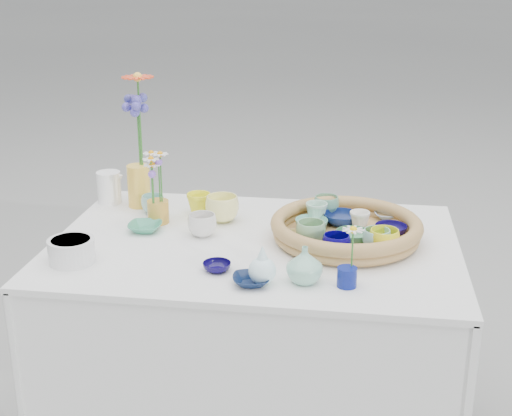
# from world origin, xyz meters

# --- Properties ---
(wicker_tray) EXTENTS (0.47, 0.47, 0.08)m
(wicker_tray) POSITION_xyz_m (0.28, 0.05, 0.80)
(wicker_tray) COLOR olive
(wicker_tray) RESTS_ON display_table
(tray_ceramic_0) EXTENTS (0.14, 0.14, 0.04)m
(tray_ceramic_0) POSITION_xyz_m (0.26, 0.15, 0.80)
(tray_ceramic_0) COLOR navy
(tray_ceramic_0) RESTS_ON wicker_tray
(tray_ceramic_1) EXTENTS (0.12, 0.12, 0.03)m
(tray_ceramic_1) POSITION_xyz_m (0.42, 0.08, 0.80)
(tray_ceramic_1) COLOR #11094B
(tray_ceramic_1) RESTS_ON wicker_tray
(tray_ceramic_2) EXTENTS (0.11, 0.11, 0.07)m
(tray_ceramic_2) POSITION_xyz_m (0.39, -0.07, 0.82)
(tray_ceramic_2) COLOR yellow
(tray_ceramic_2) RESTS_ON wicker_tray
(tray_ceramic_3) EXTENTS (0.12, 0.12, 0.03)m
(tray_ceramic_3) POSITION_xyz_m (0.30, 0.00, 0.80)
(tray_ceramic_3) COLOR #458559
(tray_ceramic_3) RESTS_ON wicker_tray
(tray_ceramic_4) EXTENTS (0.10, 0.10, 0.07)m
(tray_ceramic_4) POSITION_xyz_m (0.18, -0.03, 0.82)
(tray_ceramic_4) COLOR #79AC7B
(tray_ceramic_4) RESTS_ON wicker_tray
(tray_ceramic_5) EXTENTS (0.12, 0.12, 0.03)m
(tray_ceramic_5) POSITION_xyz_m (0.17, 0.09, 0.80)
(tray_ceramic_5) COLOR #6EB39D
(tray_ceramic_5) RESTS_ON wicker_tray
(tray_ceramic_6) EXTENTS (0.09, 0.09, 0.07)m
(tray_ceramic_6) POSITION_xyz_m (0.18, 0.15, 0.82)
(tray_ceramic_6) COLOR #A8D7BE
(tray_ceramic_6) RESTS_ON wicker_tray
(tray_ceramic_7) EXTENTS (0.08, 0.08, 0.06)m
(tray_ceramic_7) POSITION_xyz_m (0.32, 0.11, 0.81)
(tray_ceramic_7) COLOR white
(tray_ceramic_7) RESTS_ON wicker_tray
(tray_ceramic_8) EXTENTS (0.10, 0.10, 0.02)m
(tray_ceramic_8) POSITION_xyz_m (0.42, 0.23, 0.79)
(tray_ceramic_8) COLOR #9FC3FF
(tray_ceramic_8) RESTS_ON wicker_tray
(tray_ceramic_9) EXTENTS (0.11, 0.11, 0.07)m
(tray_ceramic_9) POSITION_xyz_m (0.26, -0.11, 0.82)
(tray_ceramic_9) COLOR #060058
(tray_ceramic_9) RESTS_ON wicker_tray
(tray_ceramic_10) EXTENTS (0.12, 0.12, 0.03)m
(tray_ceramic_10) POSITION_xyz_m (0.14, -0.03, 0.80)
(tray_ceramic_10) COLOR #D6B56E
(tray_ceramic_10) RESTS_ON wicker_tray
(tray_ceramic_11) EXTENTS (0.10, 0.10, 0.07)m
(tray_ceramic_11) POSITION_xyz_m (0.37, -0.06, 0.82)
(tray_ceramic_11) COLOR #8BC8B5
(tray_ceramic_11) RESTS_ON wicker_tray
(tray_ceramic_12) EXTENTS (0.10, 0.10, 0.07)m
(tray_ceramic_12) POSITION_xyz_m (0.21, 0.23, 0.82)
(tray_ceramic_12) COLOR #5B9677
(tray_ceramic_12) RESTS_ON wicker_tray
(loose_ceramic_0) EXTENTS (0.09, 0.09, 0.08)m
(loose_ceramic_0) POSITION_xyz_m (-0.23, 0.21, 0.80)
(loose_ceramic_0) COLOR yellow
(loose_ceramic_0) RESTS_ON display_table
(loose_ceramic_1) EXTENTS (0.12, 0.12, 0.09)m
(loose_ceramic_1) POSITION_xyz_m (-0.14, 0.17, 0.81)
(loose_ceramic_1) COLOR #FDF791
(loose_ceramic_1) RESTS_ON display_table
(loose_ceramic_2) EXTENTS (0.11, 0.11, 0.03)m
(loose_ceramic_2) POSITION_xyz_m (-0.37, 0.04, 0.78)
(loose_ceramic_2) COLOR #3B916E
(loose_ceramic_2) RESTS_ON display_table
(loose_ceramic_3) EXTENTS (0.12, 0.12, 0.07)m
(loose_ceramic_3) POSITION_xyz_m (-0.17, 0.03, 0.80)
(loose_ceramic_3) COLOR silver
(loose_ceramic_3) RESTS_ON display_table
(loose_ceramic_4) EXTENTS (0.08, 0.08, 0.03)m
(loose_ceramic_4) POSITION_xyz_m (-0.07, -0.23, 0.78)
(loose_ceramic_4) COLOR #0C053E
(loose_ceramic_4) RESTS_ON display_table
(loose_ceramic_5) EXTENTS (0.09, 0.09, 0.06)m
(loose_ceramic_5) POSITION_xyz_m (-0.39, 0.21, 0.80)
(loose_ceramic_5) COLOR #92CABD
(loose_ceramic_5) RESTS_ON display_table
(loose_ceramic_6) EXTENTS (0.12, 0.12, 0.02)m
(loose_ceramic_6) POSITION_xyz_m (0.04, -0.31, 0.78)
(loose_ceramic_6) COLOR #0C1A3C
(loose_ceramic_6) RESTS_ON display_table
(fluted_bowl) EXTENTS (0.16, 0.16, 0.07)m
(fluted_bowl) POSITION_xyz_m (-0.51, -0.23, 0.80)
(fluted_bowl) COLOR silver
(fluted_bowl) RESTS_ON display_table
(bud_vase_paleblue) EXTENTS (0.08, 0.08, 0.12)m
(bud_vase_paleblue) POSITION_xyz_m (0.06, -0.29, 0.82)
(bud_vase_paleblue) COLOR white
(bud_vase_paleblue) RESTS_ON display_table
(bud_vase_seafoam) EXTENTS (0.13, 0.13, 0.10)m
(bud_vase_seafoam) POSITION_xyz_m (0.18, -0.27, 0.82)
(bud_vase_seafoam) COLOR #87C4AA
(bud_vase_seafoam) RESTS_ON display_table
(bud_vase_cobalt) EXTENTS (0.06, 0.06, 0.05)m
(bud_vase_cobalt) POSITION_xyz_m (0.29, -0.28, 0.79)
(bud_vase_cobalt) COLOR navy
(bud_vase_cobalt) RESTS_ON display_table
(single_daisy) EXTENTS (0.07, 0.07, 0.12)m
(single_daisy) POSITION_xyz_m (0.30, -0.27, 0.87)
(single_daisy) COLOR white
(single_daisy) RESTS_ON bud_vase_cobalt
(tall_vase_yellow) EXTENTS (0.10, 0.10, 0.15)m
(tall_vase_yellow) POSITION_xyz_m (-0.46, 0.28, 0.84)
(tall_vase_yellow) COLOR yellow
(tall_vase_yellow) RESTS_ON display_table
(gerbera) EXTENTS (0.16, 0.16, 0.33)m
(gerbera) POSITION_xyz_m (-0.44, 0.29, 1.07)
(gerbera) COLOR #FF4A25
(gerbera) RESTS_ON tall_vase_yellow
(hydrangea) EXTENTS (0.08, 0.08, 0.29)m
(hydrangea) POSITION_xyz_m (-0.45, 0.29, 1.02)
(hydrangea) COLOR #4346A0
(hydrangea) RESTS_ON tall_vase_yellow
(white_pitcher) EXTENTS (0.15, 0.13, 0.11)m
(white_pitcher) POSITION_xyz_m (-0.58, 0.30, 0.82)
(white_pitcher) COLOR white
(white_pitcher) RESTS_ON display_table
(daisy_cup) EXTENTS (0.09, 0.09, 0.08)m
(daisy_cup) POSITION_xyz_m (-0.35, 0.12, 0.80)
(daisy_cup) COLOR gold
(daisy_cup) RESTS_ON display_table
(daisy_posy) EXTENTS (0.10, 0.10, 0.16)m
(daisy_posy) POSITION_xyz_m (-0.35, 0.11, 0.92)
(daisy_posy) COLOR white
(daisy_posy) RESTS_ON daisy_cup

